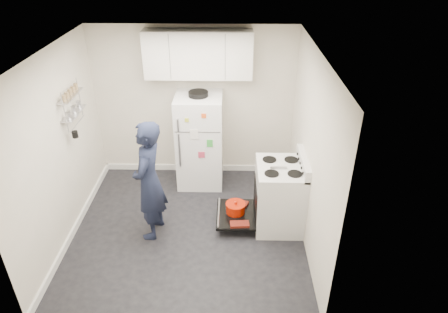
{
  "coord_description": "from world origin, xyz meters",
  "views": [
    {
      "loc": [
        0.6,
        -4.4,
        3.71
      ],
      "look_at": [
        0.5,
        0.24,
        1.05
      ],
      "focal_mm": 32.0,
      "sensor_mm": 36.0,
      "label": 1
    }
  ],
  "objects_px": {
    "open_oven_door": "(236,211)",
    "person": "(149,181)",
    "refrigerator": "(200,140)",
    "electric_range": "(278,196)"
  },
  "relations": [
    {
      "from": "electric_range",
      "to": "person",
      "type": "relative_size",
      "value": 0.65
    },
    {
      "from": "electric_range",
      "to": "refrigerator",
      "type": "relative_size",
      "value": 0.69
    },
    {
      "from": "refrigerator",
      "to": "open_oven_door",
      "type": "bearing_deg",
      "value": -62.0
    },
    {
      "from": "refrigerator",
      "to": "person",
      "type": "bearing_deg",
      "value": -113.03
    },
    {
      "from": "electric_range",
      "to": "person",
      "type": "height_order",
      "value": "person"
    },
    {
      "from": "open_oven_door",
      "to": "refrigerator",
      "type": "xyz_separation_m",
      "value": [
        -0.58,
        1.09,
        0.58
      ]
    },
    {
      "from": "refrigerator",
      "to": "person",
      "type": "height_order",
      "value": "person"
    },
    {
      "from": "person",
      "to": "refrigerator",
      "type": "bearing_deg",
      "value": 164.33
    },
    {
      "from": "electric_range",
      "to": "open_oven_door",
      "type": "distance_m",
      "value": 0.65
    },
    {
      "from": "open_oven_door",
      "to": "person",
      "type": "bearing_deg",
      "value": -168.25
    }
  ]
}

